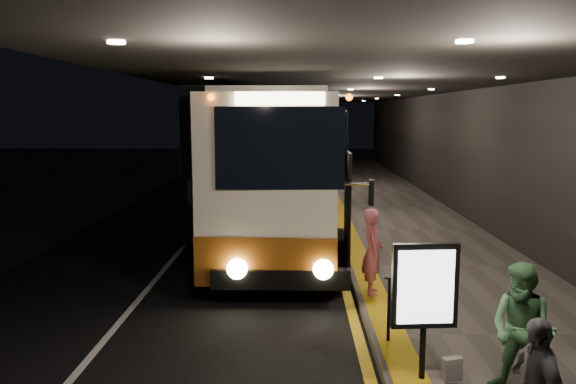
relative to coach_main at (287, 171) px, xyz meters
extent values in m
plane|color=black|center=(-1.02, -4.70, -1.94)|extent=(90.00, 90.00, 0.00)
cube|color=silver|center=(-2.82, 0.30, -1.94)|extent=(0.12, 50.00, 0.01)
cube|color=gold|center=(1.33, 0.30, -1.94)|extent=(0.18, 50.00, 0.01)
cube|color=#514C44|center=(3.73, 0.30, -1.87)|extent=(4.50, 50.00, 0.15)
cube|color=gold|center=(1.83, 0.30, -1.79)|extent=(0.50, 50.00, 0.01)
cube|color=black|center=(5.98, 0.30, 1.06)|extent=(0.10, 50.00, 6.00)
cube|color=black|center=(-2.52, -0.70, 0.26)|extent=(0.80, 0.80, 4.40)
cube|color=black|center=(-2.52, 11.30, 0.26)|extent=(0.80, 0.80, 4.40)
cube|color=black|center=(1.48, 0.30, 2.66)|extent=(9.00, 50.00, 0.40)
cube|color=beige|center=(0.00, 0.02, 0.29)|extent=(3.22, 12.88, 3.62)
cube|color=brown|center=(0.00, 0.02, -1.04)|extent=(3.24, 12.90, 0.96)
cube|color=black|center=(0.00, -6.40, 1.09)|extent=(2.34, 0.16, 1.49)
cube|color=black|center=(0.00, -6.32, -1.36)|extent=(2.62, 0.36, 0.37)
cylinder|color=black|center=(-1.21, -4.02, -1.41)|extent=(0.30, 1.06, 1.06)
cylinder|color=black|center=(1.21, -4.02, -1.41)|extent=(0.30, 1.06, 1.06)
cylinder|color=black|center=(-1.21, 4.28, -1.41)|extent=(0.30, 1.06, 1.06)
cylinder|color=black|center=(1.21, 4.28, -1.41)|extent=(0.30, 1.06, 1.06)
sphere|color=#FFEAA5|center=(-0.80, -6.41, -1.14)|extent=(0.38, 0.38, 0.38)
sphere|color=#FFEAA5|center=(0.80, -6.41, -1.14)|extent=(0.38, 0.38, 0.38)
cube|color=#FFF2BF|center=(0.00, -6.41, 1.98)|extent=(1.60, 0.12, 0.23)
cube|color=beige|center=(-0.27, 13.20, 0.07)|extent=(2.94, 11.62, 3.26)
cube|color=brown|center=(-0.27, 13.20, -1.13)|extent=(2.96, 11.64, 0.86)
cube|color=black|center=(-0.27, 7.42, 0.79)|extent=(2.11, 0.16, 1.34)
cube|color=black|center=(-0.27, 7.50, -1.41)|extent=(2.36, 0.36, 0.34)
cylinder|color=black|center=(-1.34, 9.56, -1.46)|extent=(0.27, 0.96, 0.96)
cylinder|color=black|center=(0.81, 9.56, -1.46)|extent=(0.27, 0.96, 0.96)
cylinder|color=black|center=(-1.34, 17.04, -1.46)|extent=(0.27, 0.96, 0.96)
cylinder|color=black|center=(0.81, 17.04, -1.46)|extent=(0.27, 0.96, 0.96)
imported|color=#D5636E|center=(1.78, -5.86, -0.94)|extent=(0.43, 0.63, 1.70)
imported|color=#3E7042|center=(3.11, -9.81, -0.94)|extent=(0.95, 0.95, 1.71)
cube|color=black|center=(2.37, -9.43, -1.63)|extent=(0.28, 0.18, 0.32)
cylinder|color=black|center=(1.98, -9.39, -1.43)|extent=(0.08, 0.08, 0.72)
cube|color=black|center=(1.98, -9.39, -0.51)|extent=(0.88, 0.17, 1.13)
cube|color=white|center=(1.98, -9.45, -0.51)|extent=(0.74, 0.08, 0.98)
cylinder|color=black|center=(1.73, -8.15, -1.28)|extent=(0.05, 0.05, 1.03)
camera|label=1|loc=(0.31, -16.48, 1.74)|focal=35.00mm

